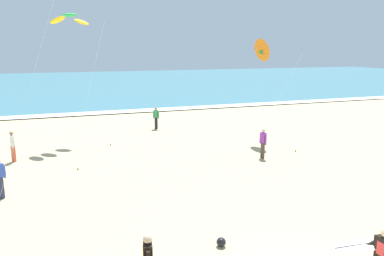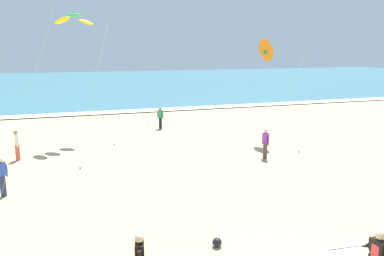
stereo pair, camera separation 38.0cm
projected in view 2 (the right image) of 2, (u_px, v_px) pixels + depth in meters
name	position (u px, v px, depth m)	size (l,w,h in m)	color
ocean_water	(103.00, 83.00, 61.05)	(160.00, 60.00, 0.08)	teal
shoreline_foam	(128.00, 111.00, 33.37)	(160.00, 1.76, 0.01)	white
surfer_lead	(371.00, 253.00, 8.50)	(2.56, 0.97, 1.71)	black
kite_delta_amber_mid	(267.00, 50.00, 22.10)	(0.91, 3.97, 6.28)	orange
kite_arc_emerald_far	(74.00, 19.00, 21.80)	(3.10, 3.26, 7.69)	yellow
bystander_white_top	(17.00, 145.00, 18.90)	(0.23, 0.49, 1.59)	#D8593F
bystander_blue_top	(2.00, 177.00, 14.26)	(0.40, 0.35, 1.59)	#2D334C
bystander_green_top	(160.00, 118.00, 26.35)	(0.38, 0.37, 1.59)	black
bystander_purple_top	(265.00, 144.00, 19.19)	(0.25, 0.49, 1.59)	#4C3D2D
beach_ball	(217.00, 242.00, 10.73)	(0.28, 0.28, 0.28)	black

